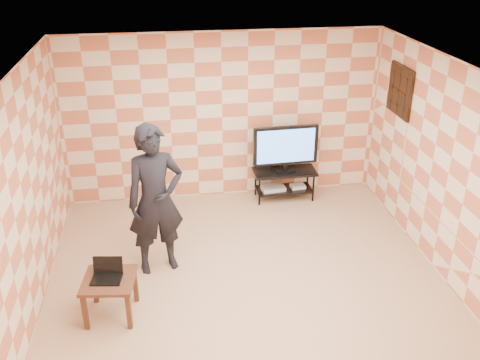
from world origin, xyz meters
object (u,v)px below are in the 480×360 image
object	(u,v)px
tv	(286,147)
side_table	(109,285)
tv_stand	(284,178)
person	(156,200)

from	to	relation	value
tv	side_table	size ratio (longest dim) A/B	1.63
tv	side_table	xyz separation A→B (m)	(-2.62, -2.58, -0.51)
tv_stand	person	bearing A→B (deg)	-140.61
tv_stand	person	world-z (taller)	person
person	tv	bearing A→B (deg)	24.90
side_table	person	size ratio (longest dim) A/B	0.32
tv_stand	tv	size ratio (longest dim) A/B	0.97
person	side_table	bearing A→B (deg)	-136.65
tv_stand	side_table	bearing A→B (deg)	-135.40
side_table	tv_stand	bearing A→B (deg)	44.60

